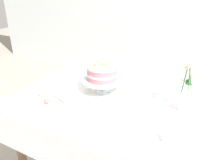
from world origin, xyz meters
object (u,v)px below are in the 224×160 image
Objects in this scene: layer_cake at (102,72)px; fallen_rose at (48,101)px; cake_stand at (103,81)px; teacup at (169,138)px; dining_table at (117,111)px; flower_vase at (186,90)px.

layer_cake is 0.42m from fallen_rose.
cake_stand is 0.67m from teacup.
layer_cake is at bearing 158.77° from dining_table.
flower_vase is 0.88m from fallen_rose.
layer_cake is 1.71× the size of teacup.
cake_stand is at bearing 54.77° from fallen_rose.
dining_table is at bearing 35.07° from fallen_rose.
cake_stand is at bearing 151.38° from teacup.
teacup reaches higher than dining_table.
cake_stand is 1.28× the size of layer_cake.
layer_cake reaches higher than teacup.
dining_table is 9.75× the size of fallen_rose.
teacup reaches higher than fallen_rose.
layer_cake is (-0.15, 0.06, 0.25)m from dining_table.
cake_stand is 0.07m from layer_cake.
teacup is 0.92× the size of fallen_rose.
flower_vase reaches higher than cake_stand.
flower_vase reaches higher than fallen_rose.
flower_vase is (0.57, 0.02, 0.06)m from cake_stand.
dining_table is at bearing -21.23° from layer_cake.
dining_table is 4.11× the size of flower_vase.
dining_table is at bearing -169.25° from flower_vase.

